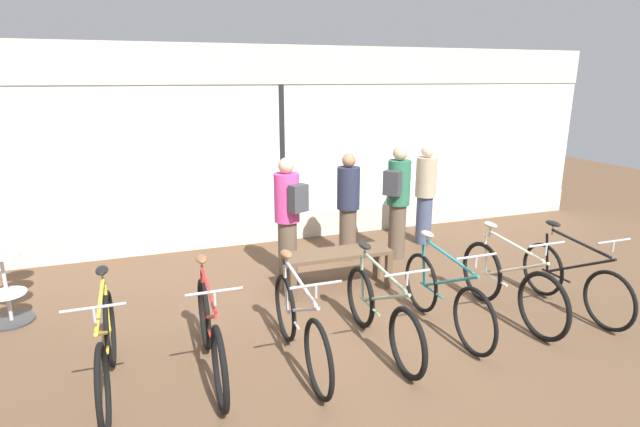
{
  "coord_description": "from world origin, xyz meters",
  "views": [
    {
      "loc": [
        -2.14,
        -4.58,
        2.71
      ],
      "look_at": [
        0.0,
        1.47,
        0.95
      ],
      "focal_mm": 28.0,
      "sensor_mm": 36.0,
      "label": 1
    }
  ],
  "objects_px": {
    "bicycle_center_right": "(445,296)",
    "display_bench": "(337,259)",
    "customer_mid_floor": "(348,205)",
    "bicycle_center_left": "(300,326)",
    "accessory_rack": "(1,261)",
    "customer_by_window": "(398,199)",
    "bicycle_right": "(509,284)",
    "bicycle_far_left": "(107,351)",
    "bicycle_center": "(381,314)",
    "customer_near_rack": "(288,215)",
    "bicycle_far_right": "(573,280)",
    "bicycle_left": "(211,335)",
    "customer_near_bench": "(425,193)"
  },
  "relations": [
    {
      "from": "bicycle_left",
      "to": "display_bench",
      "type": "distance_m",
      "value": 2.31
    },
    {
      "from": "display_bench",
      "to": "bicycle_far_right",
      "type": "bearing_deg",
      "value": -32.04
    },
    {
      "from": "bicycle_right",
      "to": "accessory_rack",
      "type": "height_order",
      "value": "accessory_rack"
    },
    {
      "from": "accessory_rack",
      "to": "display_bench",
      "type": "bearing_deg",
      "value": -5.57
    },
    {
      "from": "customer_near_rack",
      "to": "customer_near_bench",
      "type": "bearing_deg",
      "value": 15.72
    },
    {
      "from": "customer_by_window",
      "to": "bicycle_left",
      "type": "bearing_deg",
      "value": -144.36
    },
    {
      "from": "customer_near_rack",
      "to": "customer_mid_floor",
      "type": "height_order",
      "value": "customer_near_rack"
    },
    {
      "from": "bicycle_center_right",
      "to": "accessory_rack",
      "type": "relative_size",
      "value": 0.95
    },
    {
      "from": "accessory_rack",
      "to": "display_bench",
      "type": "relative_size",
      "value": 1.3
    },
    {
      "from": "customer_near_rack",
      "to": "customer_mid_floor",
      "type": "relative_size",
      "value": 1.04
    },
    {
      "from": "bicycle_right",
      "to": "customer_by_window",
      "type": "bearing_deg",
      "value": 97.32
    },
    {
      "from": "bicycle_center_right",
      "to": "bicycle_far_left",
      "type": "bearing_deg",
      "value": -179.83
    },
    {
      "from": "bicycle_center",
      "to": "customer_by_window",
      "type": "bearing_deg",
      "value": 58.86
    },
    {
      "from": "bicycle_center_left",
      "to": "bicycle_far_right",
      "type": "bearing_deg",
      "value": 0.52
    },
    {
      "from": "display_bench",
      "to": "bicycle_center",
      "type": "bearing_deg",
      "value": -94.53
    },
    {
      "from": "bicycle_far_left",
      "to": "bicycle_center_left",
      "type": "bearing_deg",
      "value": -3.81
    },
    {
      "from": "bicycle_right",
      "to": "customer_mid_floor",
      "type": "relative_size",
      "value": 1.09
    },
    {
      "from": "bicycle_far_left",
      "to": "customer_near_bench",
      "type": "relative_size",
      "value": 1.07
    },
    {
      "from": "bicycle_left",
      "to": "customer_near_bench",
      "type": "bearing_deg",
      "value": 34.88
    },
    {
      "from": "bicycle_left",
      "to": "bicycle_far_right",
      "type": "xyz_separation_m",
      "value": [
        4.23,
        -0.08,
        -0.01
      ]
    },
    {
      "from": "bicycle_left",
      "to": "bicycle_center_left",
      "type": "height_order",
      "value": "bicycle_left"
    },
    {
      "from": "bicycle_right",
      "to": "customer_near_bench",
      "type": "distance_m",
      "value": 2.76
    },
    {
      "from": "bicycle_far_left",
      "to": "accessory_rack",
      "type": "relative_size",
      "value": 0.97
    },
    {
      "from": "bicycle_center",
      "to": "bicycle_right",
      "type": "distance_m",
      "value": 1.7
    },
    {
      "from": "accessory_rack",
      "to": "bicycle_right",
      "type": "bearing_deg",
      "value": -18.18
    },
    {
      "from": "bicycle_center",
      "to": "bicycle_right",
      "type": "xyz_separation_m",
      "value": [
        1.7,
        0.12,
        0.03
      ]
    },
    {
      "from": "customer_near_rack",
      "to": "customer_mid_floor",
      "type": "xyz_separation_m",
      "value": [
        1.07,
        0.46,
        -0.06
      ]
    },
    {
      "from": "bicycle_center",
      "to": "bicycle_far_right",
      "type": "distance_m",
      "value": 2.53
    },
    {
      "from": "bicycle_far_left",
      "to": "accessory_rack",
      "type": "xyz_separation_m",
      "value": [
        -1.14,
        1.8,
        0.34
      ]
    },
    {
      "from": "accessory_rack",
      "to": "customer_by_window",
      "type": "bearing_deg",
      "value": 4.78
    },
    {
      "from": "bicycle_right",
      "to": "customer_near_rack",
      "type": "xyz_separation_m",
      "value": [
        -2.08,
        1.96,
        0.51
      ]
    },
    {
      "from": "bicycle_center",
      "to": "customer_mid_floor",
      "type": "distance_m",
      "value": 2.68
    },
    {
      "from": "bicycle_center_left",
      "to": "accessory_rack",
      "type": "xyz_separation_m",
      "value": [
        -2.86,
        1.92,
        0.35
      ]
    },
    {
      "from": "bicycle_right",
      "to": "customer_near_rack",
      "type": "distance_m",
      "value": 2.9
    },
    {
      "from": "bicycle_center_right",
      "to": "display_bench",
      "type": "xyz_separation_m",
      "value": [
        -0.71,
        1.41,
        0.03
      ]
    },
    {
      "from": "customer_by_window",
      "to": "customer_near_bench",
      "type": "relative_size",
      "value": 1.04
    },
    {
      "from": "customer_mid_floor",
      "to": "bicycle_center_left",
      "type": "bearing_deg",
      "value": -121.45
    },
    {
      "from": "bicycle_center_right",
      "to": "customer_near_bench",
      "type": "bearing_deg",
      "value": 63.44
    },
    {
      "from": "display_bench",
      "to": "bicycle_center_left",
      "type": "bearing_deg",
      "value": -122.85
    },
    {
      "from": "customer_mid_floor",
      "to": "bicycle_right",
      "type": "bearing_deg",
      "value": -67.46
    },
    {
      "from": "bicycle_far_right",
      "to": "customer_by_window",
      "type": "distance_m",
      "value": 2.63
    },
    {
      "from": "bicycle_center_left",
      "to": "display_bench",
      "type": "xyz_separation_m",
      "value": [
        0.99,
        1.54,
        0.03
      ]
    },
    {
      "from": "bicycle_center_left",
      "to": "customer_mid_floor",
      "type": "relative_size",
      "value": 1.09
    },
    {
      "from": "bicycle_far_right",
      "to": "customer_near_rack",
      "type": "relative_size",
      "value": 0.99
    },
    {
      "from": "bicycle_far_left",
      "to": "bicycle_left",
      "type": "xyz_separation_m",
      "value": [
        0.9,
        0.0,
        -0.01
      ]
    },
    {
      "from": "bicycle_center_right",
      "to": "customer_near_rack",
      "type": "height_order",
      "value": "customer_near_rack"
    },
    {
      "from": "bicycle_left",
      "to": "customer_mid_floor",
      "type": "distance_m",
      "value": 3.45
    },
    {
      "from": "bicycle_right",
      "to": "display_bench",
      "type": "relative_size",
      "value": 1.27
    },
    {
      "from": "bicycle_center",
      "to": "display_bench",
      "type": "xyz_separation_m",
      "value": [
        0.12,
        1.53,
        0.04
      ]
    },
    {
      "from": "bicycle_far_right",
      "to": "accessory_rack",
      "type": "bearing_deg",
      "value": 163.26
    }
  ]
}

